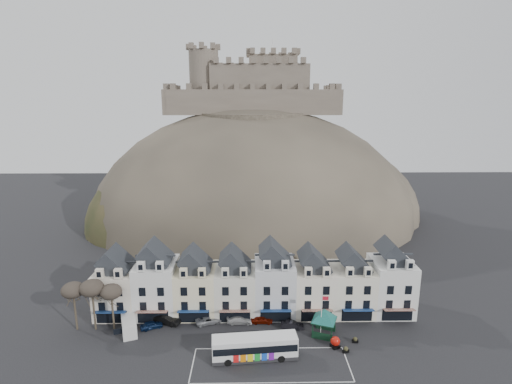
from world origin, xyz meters
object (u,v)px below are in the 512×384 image
red_buoy (335,342)px  car_white (240,320)px  bus (255,346)px  car_navy (151,325)px  white_van (129,326)px  car_maroon (262,319)px  flagpole (322,313)px  car_silver (209,320)px  car_black (166,319)px  bus_shelter (324,315)px  car_charcoal (292,325)px

red_buoy → car_white: 16.11m
bus → car_navy: (-16.77, 7.88, -1.30)m
white_van → car_maroon: size_ratio=1.45×
flagpole → car_silver: bearing=166.6°
white_van → car_black: white_van is taller
bus_shelter → white_van: (-31.06, 1.13, -2.40)m
bus_shelter → flagpole: size_ratio=0.92×
red_buoy → car_black: 27.63m
car_black → car_maroon: size_ratio=1.30×
car_navy → car_black: 2.59m
car_black → car_silver: bearing=-69.7°
bus → bus_shelter: bus_shelter is taller
red_buoy → car_navy: size_ratio=0.49×
bus_shelter → white_van: 31.17m
bus_shelter → car_maroon: size_ratio=1.82×
car_navy → white_van: bearing=85.0°
bus_shelter → car_black: bus_shelter is taller
bus_shelter → car_silver: 19.15m
red_buoy → white_van: size_ratio=0.33×
white_van → bus: bearing=-38.9°
car_navy → car_white: 14.45m
car_navy → car_white: car_white is taller
bus_shelter → flagpole: bearing=-106.6°
bus_shelter → car_white: bearing=-173.9°
car_charcoal → red_buoy: bearing=-124.8°
bus → bus_shelter: size_ratio=1.86×
car_silver → car_maroon: size_ratio=1.18×
flagpole → bus_shelter: bearing=52.2°
flagpole → car_navy: bearing=173.9°
car_black → red_buoy: bearing=-84.2°
red_buoy → car_maroon: red_buoy is taller
car_navy → car_white: bearing=-108.2°
bus_shelter → car_maroon: bearing=-179.2°
car_silver → car_black: bearing=71.5°
car_charcoal → car_black: bearing=91.6°
red_buoy → white_van: (-32.20, 4.43, 0.22)m
bus_shelter → car_charcoal: size_ratio=1.78×
car_silver → car_white: bearing=-108.5°
car_navy → car_maroon: size_ratio=0.98×
white_van → car_navy: 3.50m
white_van → car_white: size_ratio=1.23×
car_navy → car_charcoal: car_charcoal is taller
car_black → bus_shelter: bearing=-77.8°
red_buoy → car_navy: 29.45m
red_buoy → car_silver: bearing=160.6°
car_black → car_white: bearing=-69.7°
bus → white_van: (-20.05, 6.77, -0.79)m
bus_shelter → car_silver: (-18.58, 3.63, -2.92)m
car_silver → car_white: car_white is taller
bus_shelter → car_navy: 28.02m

